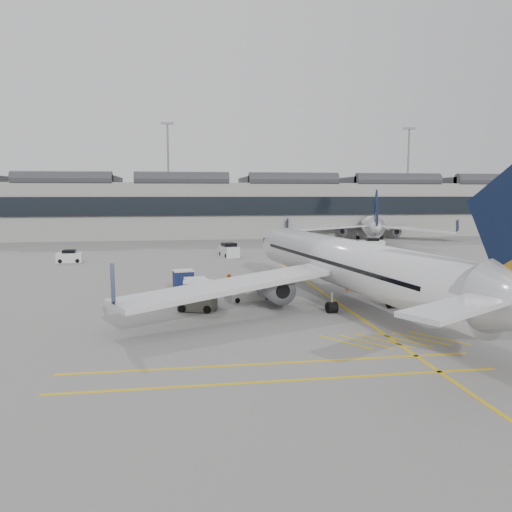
{
  "coord_description": "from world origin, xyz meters",
  "views": [
    {
      "loc": [
        -2.76,
        -34.86,
        8.86
      ],
      "look_at": [
        3.19,
        3.61,
        4.0
      ],
      "focal_mm": 35.0,
      "sensor_mm": 36.0,
      "label": 1
    }
  ],
  "objects": [
    {
      "name": "ground",
      "position": [
        0.0,
        0.0,
        0.0
      ],
      "size": [
        220.0,
        220.0,
        0.0
      ],
      "primitive_type": "plane",
      "color": "gray",
      "rests_on": "ground"
    },
    {
      "name": "terminal",
      "position": [
        0.0,
        71.93,
        6.14
      ],
      "size": [
        200.0,
        20.45,
        12.4
      ],
      "color": "#9E9E99",
      "rests_on": "ground"
    },
    {
      "name": "light_masts",
      "position": [
        -1.67,
        86.0,
        14.49
      ],
      "size": [
        113.0,
        0.6,
        25.45
      ],
      "color": "slate",
      "rests_on": "ground"
    },
    {
      "name": "apron_markings",
      "position": [
        10.0,
        10.0,
        0.01
      ],
      "size": [
        0.25,
        60.0,
        0.01
      ],
      "primitive_type": "cube",
      "color": "gold",
      "rests_on": "ground"
    },
    {
      "name": "airliner_main",
      "position": [
        10.72,
        2.66,
        3.23
      ],
      "size": [
        37.36,
        41.11,
        10.98
      ],
      "rotation": [
        0.0,
        0.0,
        0.15
      ],
      "color": "silver",
      "rests_on": "ground"
    },
    {
      "name": "airliner_far",
      "position": [
        34.67,
        59.6,
        2.81
      ],
      "size": [
        31.41,
        34.84,
        9.56
      ],
      "rotation": [
        0.0,
        0.0,
        -0.31
      ],
      "color": "silver",
      "rests_on": "ground"
    },
    {
      "name": "belt_loader",
      "position": [
        2.81,
        5.9,
        0.55
      ],
      "size": [
        4.77,
        2.78,
        1.89
      ],
      "rotation": [
        0.0,
        0.0,
        0.34
      ],
      "color": "silver",
      "rests_on": "ground"
    },
    {
      "name": "baggage_cart_a",
      "position": [
        -1.62,
        4.09,
        1.1
      ],
      "size": [
        1.98,
        1.64,
        2.05
      ],
      "rotation": [
        0.0,
        0.0,
        -0.02
      ],
      "color": "gray",
      "rests_on": "ground"
    },
    {
      "name": "baggage_cart_b",
      "position": [
        -1.24,
        4.42,
        1.08
      ],
      "size": [
        2.3,
        2.08,
        2.02
      ],
      "rotation": [
        0.0,
        0.0,
        -0.3
      ],
      "color": "gray",
      "rests_on": "ground"
    },
    {
      "name": "baggage_cart_c",
      "position": [
        -2.47,
        10.36,
        1.07
      ],
      "size": [
        2.12,
        1.85,
        2.0
      ],
      "rotation": [
        0.0,
        0.0,
        0.16
      ],
      "color": "gray",
      "rests_on": "ground"
    },
    {
      "name": "baggage_cart_d",
      "position": [
        -1.5,
        6.02,
        1.05
      ],
      "size": [
        2.05,
        1.77,
        1.96
      ],
      "rotation": [
        0.0,
        0.0,
        0.13
      ],
      "color": "gray",
      "rests_on": "ground"
    },
    {
      "name": "ramp_agent_a",
      "position": [
        3.52,
        6.91,
        0.83
      ],
      "size": [
        0.7,
        0.71,
        1.66
      ],
      "primitive_type": "imported",
      "rotation": [
        0.0,
        0.0,
        0.81
      ],
      "color": "orange",
      "rests_on": "ground"
    },
    {
      "name": "ramp_agent_b",
      "position": [
        1.4,
        7.63,
        0.98
      ],
      "size": [
        1.14,
        1.01,
        1.95
      ],
      "primitive_type": "imported",
      "rotation": [
        0.0,
        0.0,
        3.48
      ],
      "color": "#DF570B",
      "rests_on": "ground"
    },
    {
      "name": "pushback_tug",
      "position": [
        -1.47,
        2.65,
        0.68
      ],
      "size": [
        3.12,
        2.45,
        1.53
      ],
      "rotation": [
        0.0,
        0.0,
        -0.34
      ],
      "color": "#545649",
      "rests_on": "ground"
    },
    {
      "name": "safety_cone_nose",
      "position": [
        11.31,
        24.15,
        0.22
      ],
      "size": [
        0.32,
        0.32,
        0.44
      ],
      "primitive_type": "cone",
      "color": "#F24C0A",
      "rests_on": "ground"
    },
    {
      "name": "safety_cone_engine",
      "position": [
        12.5,
        8.64,
        0.22
      ],
      "size": [
        0.32,
        0.32,
        0.44
      ],
      "primitive_type": "cone",
      "color": "#F24C0A",
      "rests_on": "ground"
    },
    {
      "name": "service_van_left",
      "position": [
        -16.94,
        32.44,
        0.73
      ],
      "size": [
        3.24,
        1.72,
        1.63
      ],
      "rotation": [
        0.0,
        0.0,
        0.04
      ],
      "color": "silver",
      "rests_on": "ground"
    },
    {
      "name": "service_van_mid",
      "position": [
        4.17,
        35.01,
        0.88
      ],
      "size": [
        2.73,
        4.18,
        1.98
      ],
      "rotation": [
        0.0,
        0.0,
        1.79
      ],
      "color": "silver",
      "rests_on": "ground"
    },
    {
      "name": "service_van_right",
      "position": [
        27.51,
        40.22,
        0.87
      ],
      "size": [
        4.02,
        2.42,
        1.94
      ],
      "rotation": [
        0.0,
        0.0,
        -0.15
      ],
      "color": "silver",
      "rests_on": "ground"
    }
  ]
}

